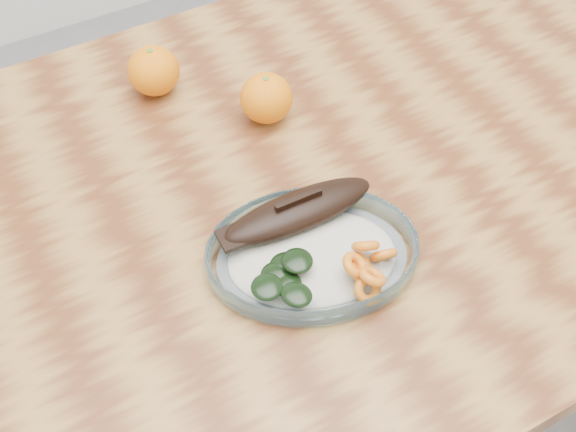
{
  "coord_description": "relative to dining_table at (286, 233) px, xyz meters",
  "views": [
    {
      "loc": [
        -0.28,
        -0.53,
        1.45
      ],
      "look_at": [
        -0.03,
        -0.06,
        0.77
      ],
      "focal_mm": 45.0,
      "sensor_mm": 36.0,
      "label": 1
    }
  ],
  "objects": [
    {
      "name": "ground",
      "position": [
        0.0,
        0.0,
        -0.65
      ],
      "size": [
        3.0,
        3.0,
        0.0
      ],
      "primitive_type": "plane",
      "color": "slate",
      "rests_on": "ground"
    },
    {
      "name": "plated_meal",
      "position": [
        -0.03,
        -0.12,
        0.12
      ],
      "size": [
        0.58,
        0.58,
        0.08
      ],
      "rotation": [
        0.0,
        0.0,
        -0.34
      ],
      "color": "white",
      "rests_on": "dining_table"
    },
    {
      "name": "dining_table",
      "position": [
        0.0,
        0.0,
        0.0
      ],
      "size": [
        1.2,
        0.8,
        0.75
      ],
      "color": "#5B2D15",
      "rests_on": "ground"
    },
    {
      "name": "orange_left",
      "position": [
        -0.08,
        0.25,
        0.14
      ],
      "size": [
        0.07,
        0.07,
        0.07
      ],
      "primitive_type": "sphere",
      "color": "orange",
      "rests_on": "dining_table"
    },
    {
      "name": "orange_right",
      "position": [
        0.04,
        0.12,
        0.13
      ],
      "size": [
        0.07,
        0.07,
        0.07
      ],
      "primitive_type": "sphere",
      "color": "orange",
      "rests_on": "dining_table"
    }
  ]
}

